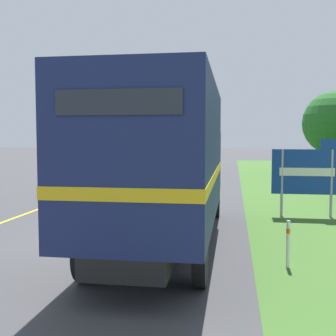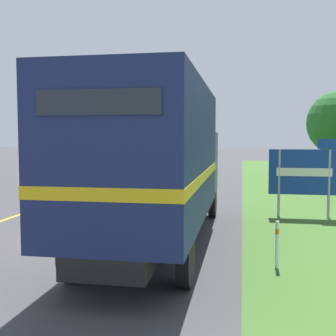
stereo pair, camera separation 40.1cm
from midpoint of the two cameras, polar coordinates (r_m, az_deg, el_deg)
The scene contains 11 objects.
ground_plane at distance 10.89m, azimuth -9.06°, elevation -9.69°, with size 200.00×200.00×0.00m, color #3D3D3F.
edge_line_yellow at distance 23.43m, azimuth -7.89°, elevation -2.29°, with size 0.12×54.30×0.01m, color yellow.
centre_dash_near at distance 11.10m, azimuth -8.68°, elevation -9.41°, with size 0.12×2.60×0.01m, color white.
centre_dash_mid_a at distance 17.37m, azimuth -1.66°, elevation -4.47°, with size 0.12×2.60×0.01m, color white.
centre_dash_mid_b at distance 23.81m, azimuth 1.56°, elevation -2.15°, with size 0.12×2.60×0.01m, color white.
centre_dash_far at distance 30.33m, azimuth 3.40°, elevation -0.81°, with size 0.12×2.60×0.01m, color white.
centre_dash_farthest at distance 36.87m, azimuth 4.59°, elevation 0.05°, with size 0.12×2.60×0.01m, color white.
horse_trailer_truck at distance 9.85m, azimuth -0.37°, elevation 1.06°, with size 2.42×8.80×3.72m.
lead_car_white at distance 28.84m, azimuth -1.03°, elevation 0.75°, with size 1.80×4.37×1.78m.
highway_sign at distance 14.40m, azimuth 18.86°, elevation -0.54°, with size 2.23×0.09×2.56m.
delineator_post at distance 8.77m, azimuth 15.85°, elevation -9.78°, with size 0.08×0.08×0.95m.
Camera 2 is at (3.68, -9.96, 2.58)m, focal length 45.00 mm.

